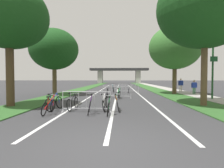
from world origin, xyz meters
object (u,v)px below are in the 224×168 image
Objects in this scene: tree_right_cypress_far at (205,8)px; bicycle_green_11 at (118,94)px; lamppost_with_sign at (213,54)px; crowd_barrier_second at (117,92)px; pedestrian_with_backpack at (194,86)px; bicycle_white_5 at (105,104)px; crowd_barrier_nearest at (87,102)px; bicycle_orange_2 at (117,104)px; bicycle_black_0 at (73,103)px; tree_left_maple_mid at (9,16)px; bicycle_yellow_6 at (119,94)px; bicycle_teal_9 at (113,89)px; crowd_barrier_third at (129,88)px; tree_right_pine_near at (175,48)px; pedestrian_pushing_bike at (181,84)px; tree_left_oak_mid at (54,49)px; bicycle_purple_4 at (90,106)px; bicycle_black_10 at (107,94)px; bicycle_red_3 at (49,106)px; bicycle_silver_7 at (129,90)px; bicycle_green_1 at (109,107)px; bicycle_blue_8 at (54,103)px.

tree_right_cypress_far reaches higher than bicycle_green_11.
lamppost_with_sign is 8.24m from crowd_barrier_second.
crowd_barrier_second is 8.56m from pedestrian_with_backpack.
crowd_barrier_nearest is at bearing -144.71° from bicycle_white_5.
bicycle_black_0 is at bearing 175.31° from bicycle_orange_2.
bicycle_black_0 is at bearing 145.66° from crowd_barrier_nearest.
bicycle_yellow_6 is (6.45, 5.18, -5.02)m from tree_left_maple_mid.
bicycle_teal_9 is at bearing 91.87° from bicycle_white_5.
tree_right_pine_near is at bearing -21.29° from crowd_barrier_third.
lamppost_with_sign is at bearing -89.65° from pedestrian_pushing_bike.
bicycle_orange_2 is at bearing 18.15° from crowd_barrier_nearest.
tree_left_oak_mid is 8.24m from bicycle_green_11.
pedestrian_with_backpack is at bearing -23.72° from crowd_barrier_third.
bicycle_yellow_6 is 1.05× the size of pedestrian_with_backpack.
bicycle_green_11 is (6.41, 4.32, -5.01)m from tree_left_maple_mid.
bicycle_black_0 is 1.44m from bicycle_purple_4.
tree_right_cypress_far is at bearing -29.09° from bicycle_black_10.
tree_right_pine_near reaches higher than pedestrian_with_backpack.
bicycle_black_10 reaches higher than bicycle_red_3.
bicycle_white_5 is 1.04× the size of bicycle_yellow_6.
tree_right_pine_near is 4.84× the size of pedestrian_with_backpack.
tree_right_cypress_far is at bearing 13.86° from bicycle_purple_4.
crowd_barrier_nearest is 13.29m from pedestrian_with_backpack.
lamppost_with_sign is at bearing 31.13° from crowd_barrier_nearest.
bicycle_silver_7 is at bearing 23.58° from tree_left_oak_mid.
crowd_barrier_nearest is 12.68m from crowd_barrier_third.
pedestrian_pushing_bike is (2.45, 11.22, -4.94)m from tree_right_cypress_far.
bicycle_green_1 is at bearing -17.27° from bicycle_purple_4.
pedestrian_with_backpack is (7.76, 3.74, 0.56)m from bicycle_green_11.
crowd_barrier_nearest reaches higher than bicycle_black_0.
bicycle_black_10 reaches higher than bicycle_purple_4.
tree_right_cypress_far is 10.45m from bicycle_blue_8.
bicycle_orange_2 is (-1.18, -11.87, -0.18)m from crowd_barrier_third.
tree_right_pine_near reaches higher than bicycle_red_3.
bicycle_purple_4 is (-6.61, -2.56, -5.59)m from tree_right_cypress_far.
bicycle_orange_2 is at bearing -92.23° from bicycle_yellow_6.
bicycle_blue_8 is (-0.95, -0.18, 0.01)m from bicycle_black_0.
bicycle_white_5 is at bearing -90.59° from bicycle_teal_9.
tree_right_cypress_far is at bearing 15.13° from bicycle_orange_2.
crowd_barrier_nearest is 1.86m from bicycle_blue_8.
bicycle_white_5 is (-6.72, -9.91, -4.67)m from tree_right_pine_near.
bicycle_silver_7 is (1.17, 11.47, 0.03)m from bicycle_orange_2.
bicycle_white_5 is at bearing -8.48° from tree_left_maple_mid.
tree_right_pine_near is at bearing 57.69° from bicycle_white_5.
lamppost_with_sign is 8.16m from bicycle_green_11.
bicycle_white_5 is 1.09× the size of pedestrian_with_backpack.
bicycle_black_0 is 1.00× the size of bicycle_green_11.
tree_left_oak_mid is at bearing -171.61° from tree_right_pine_near.
bicycle_purple_4 is at bearing -146.59° from lamppost_with_sign.
bicycle_red_3 is 1.05× the size of bicycle_yellow_6.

